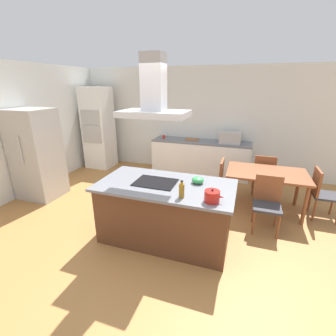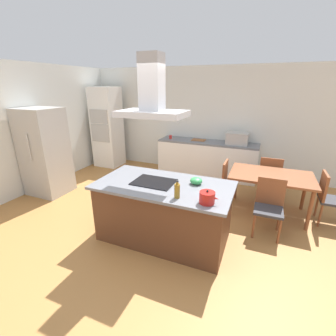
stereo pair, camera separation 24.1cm
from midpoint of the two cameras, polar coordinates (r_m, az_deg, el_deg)
The scene contains 20 objects.
ground at distance 5.07m, azimuth 3.67°, elevation -6.84°, with size 16.00×16.00×0.00m, color #AD753D.
wall_back at distance 6.32m, azimuth 8.17°, elevation 11.16°, with size 7.20×0.10×2.70m, color silver.
wall_left at distance 6.09m, azimuth -31.02°, elevation 8.28°, with size 0.10×8.80×2.70m, color silver.
kitchen_island at distance 3.60m, azimuth -2.52°, elevation -10.47°, with size 1.97×1.04×0.90m.
cooktop at distance 3.45m, azimuth -5.05°, elevation -3.50°, with size 0.60×0.44×0.01m, color black.
tea_kettle at distance 2.90m, azimuth 8.31°, elevation -6.82°, with size 0.24×0.19×0.17m.
olive_oil_bottle at distance 2.97m, azimuth 0.99°, elevation -5.47°, with size 0.07×0.07×0.23m.
mixing_bowl at distance 3.42m, azimuth 5.24°, elevation -2.95°, with size 0.18×0.18×0.10m, color #33934C.
back_counter at distance 6.17m, azimuth 6.73°, elevation 2.44°, with size 2.48×0.62×0.90m.
countertop_microwave at distance 5.93m, azimuth 13.73°, elevation 7.20°, with size 0.50×0.38×0.28m, color #B2AFAA.
coffee_mug_red at distance 6.28m, azimuth -2.14°, elevation 7.53°, with size 0.08×0.08×0.09m, color red.
cutting_board at distance 6.15m, azimuth 4.72°, elevation 6.88°, with size 0.34×0.24×0.02m, color #995B33.
wall_oven_stack at distance 6.96m, azimuth -17.45°, elevation 9.15°, with size 0.70×0.66×2.20m.
refrigerator at distance 5.55m, azimuth -30.36°, elevation 2.83°, with size 0.80×0.73×1.82m.
dining_table at distance 4.63m, azimuth 21.38°, elevation -1.90°, with size 1.40×0.90×0.75m.
chair_facing_island at distance 4.08m, azimuth 21.38°, elevation -7.24°, with size 0.42×0.42×0.89m.
chair_facing_back_wall at distance 5.31m, azimuth 20.97°, elevation -0.99°, with size 0.42×0.42×0.89m.
chair_at_left_end at distance 4.71m, azimuth 10.02°, elevation -2.49°, with size 0.42×0.42×0.89m.
chair_at_right_end at distance 4.83m, azimuth 32.01°, elevation -4.75°, with size 0.42×0.42×0.89m.
range_hood at distance 3.18m, azimuth -5.72°, elevation 16.73°, with size 0.90×0.55×0.78m.
Camera 1 is at (1.03, -2.94, 2.25)m, focal length 25.15 mm.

